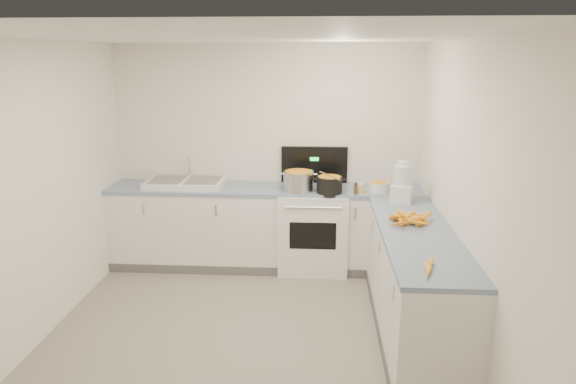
# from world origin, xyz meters

# --- Properties ---
(floor) EXTENTS (3.50, 4.00, 0.00)m
(floor) POSITION_xyz_m (0.00, 0.00, 0.00)
(floor) COLOR gray
(floor) RESTS_ON ground
(ceiling) EXTENTS (3.50, 4.00, 0.00)m
(ceiling) POSITION_xyz_m (0.00, 0.00, 2.50)
(ceiling) COLOR white
(ceiling) RESTS_ON ground
(wall_back) EXTENTS (3.50, 0.00, 2.50)m
(wall_back) POSITION_xyz_m (0.00, 2.00, 1.25)
(wall_back) COLOR white
(wall_back) RESTS_ON ground
(wall_front) EXTENTS (3.50, 0.00, 2.50)m
(wall_front) POSITION_xyz_m (0.00, -2.00, 1.25)
(wall_front) COLOR white
(wall_front) RESTS_ON ground
(wall_left) EXTENTS (0.00, 4.00, 2.50)m
(wall_left) POSITION_xyz_m (-1.75, 0.00, 1.25)
(wall_left) COLOR white
(wall_left) RESTS_ON ground
(wall_right) EXTENTS (0.00, 4.00, 2.50)m
(wall_right) POSITION_xyz_m (1.75, 0.00, 1.25)
(wall_right) COLOR white
(wall_right) RESTS_ON ground
(counter_back) EXTENTS (3.50, 0.62, 0.94)m
(counter_back) POSITION_xyz_m (0.00, 1.70, 0.47)
(counter_back) COLOR white
(counter_back) RESTS_ON ground
(counter_right) EXTENTS (0.62, 2.20, 0.94)m
(counter_right) POSITION_xyz_m (1.45, 0.30, 0.47)
(counter_right) COLOR white
(counter_right) RESTS_ON ground
(stove) EXTENTS (0.76, 0.65, 1.36)m
(stove) POSITION_xyz_m (0.55, 1.69, 0.47)
(stove) COLOR white
(stove) RESTS_ON ground
(sink) EXTENTS (0.86, 0.52, 0.31)m
(sink) POSITION_xyz_m (-0.90, 1.70, 0.98)
(sink) COLOR white
(sink) RESTS_ON counter_back
(steel_pot) EXTENTS (0.37, 0.37, 0.24)m
(steel_pot) POSITION_xyz_m (0.39, 1.56, 1.04)
(steel_pot) COLOR silver
(steel_pot) RESTS_ON stove
(black_pot) EXTENTS (0.32, 0.32, 0.20)m
(black_pot) POSITION_xyz_m (0.72, 1.51, 1.02)
(black_pot) COLOR black
(black_pot) RESTS_ON stove
(wooden_spoon) EXTENTS (0.22, 0.38, 0.02)m
(wooden_spoon) POSITION_xyz_m (0.72, 1.51, 1.13)
(wooden_spoon) COLOR #AD7A47
(wooden_spoon) RESTS_ON black_pot
(mixing_bowl) EXTENTS (0.25, 0.25, 0.10)m
(mixing_bowl) POSITION_xyz_m (1.25, 1.58, 0.99)
(mixing_bowl) COLOR white
(mixing_bowl) RESTS_ON counter_back
(extract_bottle) EXTENTS (0.04, 0.04, 0.10)m
(extract_bottle) POSITION_xyz_m (1.00, 1.47, 0.99)
(extract_bottle) COLOR #593319
(extract_bottle) RESTS_ON counter_back
(spice_jar) EXTENTS (0.06, 0.06, 0.10)m
(spice_jar) POSITION_xyz_m (1.06, 1.48, 0.99)
(spice_jar) COLOR #E5B266
(spice_jar) RESTS_ON counter_back
(food_processor) EXTENTS (0.26, 0.29, 0.42)m
(food_processor) POSITION_xyz_m (1.44, 1.21, 1.12)
(food_processor) COLOR white
(food_processor) RESTS_ON counter_right
(carrot_pile) EXTENTS (0.42, 0.46, 0.09)m
(carrot_pile) POSITION_xyz_m (1.41, 0.53, 0.98)
(carrot_pile) COLOR orange
(carrot_pile) RESTS_ON counter_right
(peeled_carrots) EXTENTS (0.13, 0.30, 0.04)m
(peeled_carrots) POSITION_xyz_m (1.36, -0.54, 0.96)
(peeled_carrots) COLOR #FFA626
(peeled_carrots) RESTS_ON counter_right
(peelings) EXTENTS (0.20, 0.27, 0.01)m
(peelings) POSITION_xyz_m (-1.08, 1.68, 1.02)
(peelings) COLOR tan
(peelings) RESTS_ON sink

